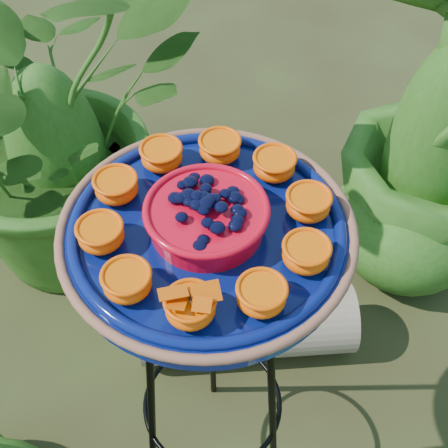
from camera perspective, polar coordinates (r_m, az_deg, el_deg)
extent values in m
plane|color=#2E2514|center=(1.77, 1.41, -18.30)|extent=(20.00, 20.00, 0.00)
torus|color=black|center=(0.99, -1.51, -2.27)|extent=(0.25, 0.25, 0.02)
torus|color=black|center=(1.47, -1.05, -15.98)|extent=(0.32, 0.32, 0.01)
cylinder|color=black|center=(1.43, -1.17, -8.60)|extent=(0.02, 0.08, 0.86)
cylinder|color=black|center=(1.33, -6.64, -16.42)|extent=(0.08, 0.06, 0.86)
cylinder|color=black|center=(1.33, 4.42, -16.30)|extent=(0.08, 0.05, 0.86)
cylinder|color=#07145D|center=(0.97, -1.54, -1.11)|extent=(0.45, 0.45, 0.04)
torus|color=brown|center=(0.95, -1.56, -0.44)|extent=(0.46, 0.46, 0.02)
torus|color=#07145D|center=(0.95, -1.57, -0.28)|extent=(0.43, 0.43, 0.02)
cylinder|color=red|center=(0.94, -1.59, 0.49)|extent=(0.17, 0.17, 0.04)
torus|color=red|center=(0.92, -1.62, 1.38)|extent=(0.19, 0.19, 0.01)
ellipsoid|color=black|center=(0.92, -1.63, 1.63)|extent=(0.15, 0.15, 0.03)
ellipsoid|color=#F73702|center=(0.97, 7.69, 1.67)|extent=(0.07, 0.07, 0.03)
cylinder|color=orange|center=(0.95, 7.79, 2.37)|extent=(0.06, 0.06, 0.01)
ellipsoid|color=#F73702|center=(1.02, 4.61, 5.22)|extent=(0.07, 0.07, 0.03)
cylinder|color=orange|center=(1.01, 4.67, 5.92)|extent=(0.06, 0.06, 0.01)
ellipsoid|color=#F73702|center=(1.05, -0.38, 6.80)|extent=(0.07, 0.07, 0.03)
cylinder|color=orange|center=(1.04, -0.39, 7.50)|extent=(0.06, 0.06, 0.01)
ellipsoid|color=#F73702|center=(1.04, -5.71, 6.07)|extent=(0.07, 0.07, 0.03)
cylinder|color=orange|center=(1.03, -5.79, 6.77)|extent=(0.06, 0.06, 0.01)
ellipsoid|color=#F73702|center=(1.00, -9.80, 3.20)|extent=(0.07, 0.07, 0.03)
cylinder|color=orange|center=(0.99, -9.93, 3.89)|extent=(0.06, 0.06, 0.01)
ellipsoid|color=#F73702|center=(0.94, -11.17, -1.09)|extent=(0.07, 0.07, 0.03)
cylinder|color=orange|center=(0.92, -11.32, -0.41)|extent=(0.06, 0.06, 0.01)
ellipsoid|color=#F73702|center=(0.88, -8.82, -5.40)|extent=(0.07, 0.07, 0.03)
cylinder|color=orange|center=(0.86, -8.95, -4.74)|extent=(0.06, 0.06, 0.01)
ellipsoid|color=#F73702|center=(0.84, -3.09, -7.74)|extent=(0.07, 0.07, 0.03)
cylinder|color=orange|center=(0.83, -3.14, -7.10)|extent=(0.06, 0.06, 0.01)
ellipsoid|color=#F73702|center=(0.86, 3.43, -6.69)|extent=(0.07, 0.07, 0.03)
cylinder|color=orange|center=(0.84, 3.49, -6.03)|extent=(0.06, 0.06, 0.01)
ellipsoid|color=#F73702|center=(0.90, 7.48, -2.88)|extent=(0.07, 0.07, 0.03)
cylinder|color=orange|center=(0.89, 7.59, -2.20)|extent=(0.06, 0.06, 0.01)
cylinder|color=black|center=(0.82, -3.17, -6.72)|extent=(0.01, 0.03, 0.00)
cube|color=#F75E04|center=(0.82, -4.69, -6.26)|extent=(0.04, 0.04, 0.01)
cube|color=#F75E04|center=(0.82, -1.66, -6.26)|extent=(0.04, 0.04, 0.01)
cylinder|color=gray|center=(1.81, 2.13, -9.10)|extent=(0.62, 0.24, 0.20)
imported|color=#285115|center=(1.84, -15.78, 9.32)|extent=(1.21, 1.20, 1.02)
imported|color=#285115|center=(1.88, 19.33, 8.16)|extent=(0.76, 0.76, 0.97)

